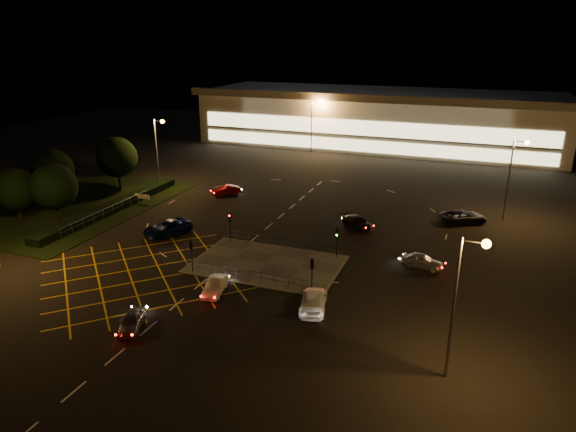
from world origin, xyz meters
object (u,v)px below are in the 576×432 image
(car_left_blue, at_px, (168,227))
(car_east_grey, at_px, (463,217))
(signal_sw, at_px, (191,249))
(car_right_silver, at_px, (422,261))
(car_near_silver, at_px, (132,321))
(car_queue_white, at_px, (215,286))
(signal_ne, at_px, (337,236))
(car_circ_red, at_px, (226,190))
(signal_se, at_px, (312,268))
(car_approach_white, at_px, (313,301))
(car_far_dkgrey, at_px, (358,222))
(signal_nw, at_px, (230,222))

(car_left_blue, bearing_deg, car_east_grey, 52.83)
(signal_sw, relative_size, car_right_silver, 0.79)
(car_near_silver, xyz_separation_m, car_queue_white, (3.26, 7.37, 0.01))
(signal_ne, xyz_separation_m, car_circ_red, (-20.60, 15.70, -1.72))
(signal_ne, distance_m, car_east_grey, 19.21)
(car_near_silver, xyz_separation_m, car_right_silver, (19.59, 19.23, 0.04))
(signal_se, xyz_separation_m, car_left_blue, (-19.85, 7.71, -1.59))
(signal_se, bearing_deg, car_left_blue, -21.22)
(car_circ_red, relative_size, car_east_grey, 0.69)
(car_approach_white, bearing_deg, car_queue_white, -10.65)
(car_far_dkgrey, bearing_deg, signal_nw, 163.48)
(signal_se, distance_m, signal_nw, 14.41)
(signal_sw, xyz_separation_m, car_east_grey, (23.46, 23.33, -1.58))
(signal_ne, distance_m, car_right_silver, 8.62)
(signal_sw, height_order, signal_ne, same)
(signal_sw, relative_size, car_left_blue, 0.56)
(car_approach_white, bearing_deg, signal_sw, -24.52)
(signal_ne, xyz_separation_m, car_approach_white, (1.01, -10.60, -1.62))
(car_far_dkgrey, distance_m, car_right_silver, 12.11)
(car_queue_white, height_order, car_left_blue, car_left_blue)
(car_approach_white, bearing_deg, car_circ_red, -63.76)
(signal_ne, height_order, car_right_silver, signal_ne)
(signal_ne, height_order, car_left_blue, signal_ne)
(car_queue_white, relative_size, car_far_dkgrey, 0.89)
(car_east_grey, distance_m, car_approach_white, 27.97)
(car_left_blue, relative_size, car_east_grey, 0.99)
(signal_sw, distance_m, signal_se, 12.00)
(car_circ_red, bearing_deg, car_near_silver, -33.39)
(car_near_silver, distance_m, car_queue_white, 8.06)
(signal_ne, xyz_separation_m, car_queue_white, (-7.92, -10.99, -1.72))
(car_far_dkgrey, xyz_separation_m, car_circ_red, (-20.50, 6.22, 0.01))
(car_approach_white, bearing_deg, car_near_silver, 19.33)
(signal_sw, relative_size, car_approach_white, 0.61)
(car_east_grey, bearing_deg, car_approach_white, 127.87)
(car_left_blue, bearing_deg, car_queue_white, -15.62)
(signal_sw, distance_m, car_approach_white, 13.37)
(signal_nw, relative_size, car_east_grey, 0.55)
(car_right_silver, height_order, car_east_grey, car_east_grey)
(car_right_silver, bearing_deg, signal_nw, 103.03)
(signal_sw, bearing_deg, car_near_silver, 94.49)
(car_right_silver, distance_m, car_circ_red, 32.58)
(car_circ_red, height_order, car_east_grey, car_east_grey)
(signal_ne, bearing_deg, car_east_grey, 53.23)
(car_left_blue, xyz_separation_m, car_approach_white, (20.86, -10.32, -0.04))
(signal_nw, height_order, car_left_blue, signal_nw)
(signal_nw, bearing_deg, car_approach_white, -39.18)
(signal_nw, distance_m, car_right_silver, 20.49)
(car_queue_white, distance_m, car_right_silver, 20.18)
(signal_nw, height_order, car_far_dkgrey, signal_nw)
(car_near_silver, bearing_deg, car_left_blue, 94.77)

